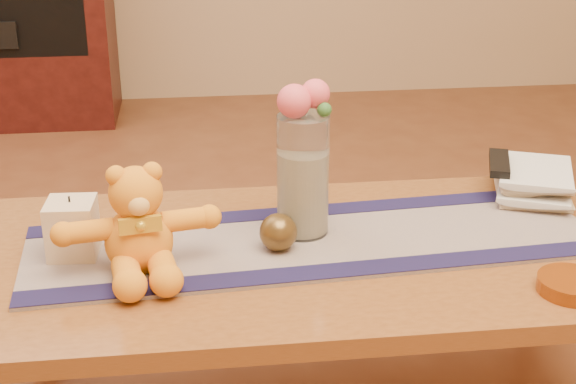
{
  "coord_description": "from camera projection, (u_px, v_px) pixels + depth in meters",
  "views": [
    {
      "loc": [
        -0.23,
        -1.51,
        1.22
      ],
      "look_at": [
        -0.05,
        0.0,
        0.58
      ],
      "focal_mm": 51.03,
      "sensor_mm": 36.0,
      "label": 1
    }
  ],
  "objects": [
    {
      "name": "coffee_table_top",
      "position": [
        312.0,
        257.0,
        1.71
      ],
      "size": [
        1.4,
        0.7,
        0.04
      ],
      "primitive_type": "cube",
      "color": "brown",
      "rests_on": "floor"
    },
    {
      "name": "table_leg_bl",
      "position": [
        34.0,
        299.0,
        2.0
      ],
      "size": [
        0.07,
        0.07,
        0.41
      ],
      "primitive_type": "cylinder",
      "color": "brown",
      "rests_on": "floor"
    },
    {
      "name": "table_leg_br",
      "position": [
        536.0,
        269.0,
        2.14
      ],
      "size": [
        0.07,
        0.07,
        0.41
      ],
      "primitive_type": "cylinder",
      "color": "brown",
      "rests_on": "floor"
    },
    {
      "name": "persian_runner",
      "position": [
        314.0,
        241.0,
        1.73
      ],
      "size": [
        1.22,
        0.43,
        0.01
      ],
      "primitive_type": "cube",
      "rotation": [
        0.0,
        0.0,
        0.07
      ],
      "color": "#1C1D4E",
      "rests_on": "coffee_table_top"
    },
    {
      "name": "runner_border_near",
      "position": [
        330.0,
        271.0,
        1.6
      ],
      "size": [
        1.2,
        0.14,
        0.0
      ],
      "primitive_type": "cube",
      "rotation": [
        0.0,
        0.0,
        0.07
      ],
      "color": "#161339",
      "rests_on": "persian_runner"
    },
    {
      "name": "runner_border_far",
      "position": [
        301.0,
        211.0,
        1.86
      ],
      "size": [
        1.2,
        0.14,
        0.0
      ],
      "primitive_type": "cube",
      "rotation": [
        0.0,
        0.0,
        0.07
      ],
      "color": "#161339",
      "rests_on": "persian_runner"
    },
    {
      "name": "teddy_bear",
      "position": [
        137.0,
        220.0,
        1.57
      ],
      "size": [
        0.34,
        0.3,
        0.21
      ],
      "primitive_type": null,
      "rotation": [
        0.0,
        0.0,
        0.17
      ],
      "color": "orange",
      "rests_on": "persian_runner"
    },
    {
      "name": "pillar_candle",
      "position": [
        72.0,
        228.0,
        1.65
      ],
      "size": [
        0.1,
        0.1,
        0.11
      ],
      "primitive_type": "cube",
      "rotation": [
        0.0,
        0.0,
        -0.06
      ],
      "color": "beige",
      "rests_on": "persian_runner"
    },
    {
      "name": "candle_wick",
      "position": [
        69.0,
        199.0,
        1.62
      ],
      "size": [
        0.0,
        0.0,
        0.01
      ],
      "primitive_type": "cylinder",
      "rotation": [
        0.0,
        0.0,
        -0.06
      ],
      "color": "black",
      "rests_on": "pillar_candle"
    },
    {
      "name": "glass_vase",
      "position": [
        303.0,
        175.0,
        1.71
      ],
      "size": [
        0.11,
        0.11,
        0.26
      ],
      "primitive_type": "cylinder",
      "color": "silver",
      "rests_on": "persian_runner"
    },
    {
      "name": "potpourri_fill",
      "position": [
        303.0,
        192.0,
        1.73
      ],
      "size": [
        0.09,
        0.09,
        0.18
      ],
      "primitive_type": "cylinder",
      "color": "beige",
      "rests_on": "glass_vase"
    },
    {
      "name": "rose_left",
      "position": [
        294.0,
        101.0,
        1.64
      ],
      "size": [
        0.07,
        0.07,
        0.07
      ],
      "primitive_type": "sphere",
      "color": "#EC5364",
      "rests_on": "glass_vase"
    },
    {
      "name": "rose_right",
      "position": [
        315.0,
        94.0,
        1.65
      ],
      "size": [
        0.06,
        0.06,
        0.06
      ],
      "primitive_type": "sphere",
      "color": "#EC5364",
      "rests_on": "glass_vase"
    },
    {
      "name": "blue_flower_back",
      "position": [
        306.0,
        98.0,
        1.69
      ],
      "size": [
        0.04,
        0.04,
        0.04
      ],
      "primitive_type": "sphere",
      "color": "#4A63A0",
      "rests_on": "glass_vase"
    },
    {
      "name": "blue_flower_side",
      "position": [
        287.0,
        104.0,
        1.67
      ],
      "size": [
        0.04,
        0.04,
        0.04
      ],
      "primitive_type": "sphere",
      "color": "#4A63A0",
      "rests_on": "glass_vase"
    },
    {
      "name": "leaf_sprig",
      "position": [
        324.0,
        110.0,
        1.64
      ],
      "size": [
        0.03,
        0.03,
        0.03
      ],
      "primitive_type": "sphere",
      "color": "#33662D",
      "rests_on": "glass_vase"
    },
    {
      "name": "bronze_ball",
      "position": [
        278.0,
        232.0,
        1.67
      ],
      "size": [
        0.08,
        0.08,
        0.08
      ],
      "primitive_type": "sphere",
      "rotation": [
        0.0,
        0.0,
        -0.06
      ],
      "color": "#533C1B",
      "rests_on": "persian_runner"
    },
    {
      "name": "book_bottom",
      "position": [
        496.0,
        191.0,
        1.97
      ],
      "size": [
        0.22,
        0.26,
        0.02
      ],
      "primitive_type": "imported",
      "rotation": [
        0.0,
        0.0,
        -0.28
      ],
      "color": "#C7B499",
      "rests_on": "coffee_table_top"
    },
    {
      "name": "book_lower",
      "position": [
        499.0,
        184.0,
        1.96
      ],
      "size": [
        0.24,
        0.27,
        0.02
      ],
      "primitive_type": "imported",
      "rotation": [
        0.0,
        0.0,
        -0.42
      ],
      "color": "#C7B499",
      "rests_on": "book_bottom"
    },
    {
      "name": "book_upper",
      "position": [
        495.0,
        175.0,
        1.96
      ],
      "size": [
        0.21,
        0.25,
        0.02
      ],
      "primitive_type": "imported",
      "rotation": [
        0.0,
        0.0,
        -0.23
      ],
      "color": "#C7B499",
      "rests_on": "book_lower"
    },
    {
      "name": "book_top",
      "position": [
        500.0,
        169.0,
        1.94
      ],
      "size": [
        0.24,
        0.27,
        0.02
      ],
      "primitive_type": "imported",
      "rotation": [
        0.0,
        0.0,
        -0.38
      ],
      "color": "#C7B499",
      "rests_on": "book_upper"
    },
    {
      "name": "tv_remote",
      "position": [
        499.0,
        163.0,
        1.93
      ],
      "size": [
        0.09,
        0.17,
        0.02
      ],
      "primitive_type": "cube",
      "rotation": [
        0.0,
        0.0,
        -0.33
      ],
      "color": "black",
      "rests_on": "book_top"
    },
    {
      "name": "amber_dish",
      "position": [
        572.0,
        285.0,
        1.53
      ],
      "size": [
        0.14,
        0.14,
        0.03
      ],
      "primitive_type": "cylinder",
      "rotation": [
        0.0,
        0.0,
        -0.1
      ],
      "color": "#BF5914",
      "rests_on": "coffee_table_top"
    }
  ]
}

